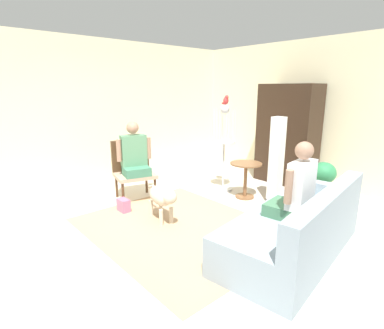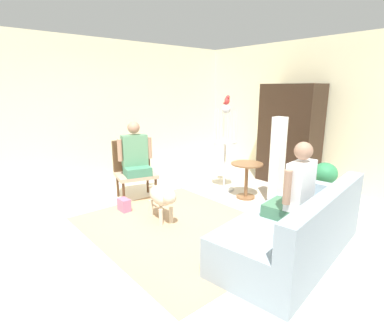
{
  "view_description": "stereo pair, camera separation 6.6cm",
  "coord_description": "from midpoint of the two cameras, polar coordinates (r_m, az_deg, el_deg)",
  "views": [
    {
      "loc": [
        2.99,
        -2.56,
        1.85
      ],
      "look_at": [
        -0.1,
        0.18,
        0.81
      ],
      "focal_mm": 28.51,
      "sensor_mm": 36.0,
      "label": 1
    },
    {
      "loc": [
        3.04,
        -2.51,
        1.85
      ],
      "look_at": [
        -0.1,
        0.18,
        0.81
      ],
      "focal_mm": 28.51,
      "sensor_mm": 36.0,
      "label": 2
    }
  ],
  "objects": [
    {
      "name": "ground_plane",
      "position": [
        4.35,
        -1.36,
        -11.1
      ],
      "size": [
        7.53,
        7.53,
        0.0
      ],
      "primitive_type": "plane",
      "color": "beige"
    },
    {
      "name": "back_wall",
      "position": [
        6.49,
        20.98,
        9.04
      ],
      "size": [
        5.9,
        0.12,
        2.76
      ],
      "primitive_type": "cube",
      "color": "beige",
      "rests_on": "ground"
    },
    {
      "name": "left_wall",
      "position": [
        6.4,
        -15.34,
        9.41
      ],
      "size": [
        0.12,
        6.88,
        2.76
      ],
      "primitive_type": "cube",
      "color": "beige",
      "rests_on": "ground"
    },
    {
      "name": "area_rug",
      "position": [
        4.24,
        -2.53,
        -11.76
      ],
      "size": [
        2.66,
        2.16,
        0.01
      ],
      "primitive_type": "cube",
      "color": "tan",
      "rests_on": "ground"
    },
    {
      "name": "couch",
      "position": [
        3.73,
        18.46,
        -11.5
      ],
      "size": [
        1.23,
        2.21,
        0.82
      ],
      "color": "#8EA0AD",
      "rests_on": "ground"
    },
    {
      "name": "armchair",
      "position": [
        5.32,
        -11.42,
        -0.17
      ],
      "size": [
        0.73,
        0.77,
        0.99
      ],
      "color": "#4C331E",
      "rests_on": "ground"
    },
    {
      "name": "person_on_couch",
      "position": [
        3.54,
        18.41,
        -4.33
      ],
      "size": [
        0.5,
        0.57,
        0.87
      ],
      "color": "#407051"
    },
    {
      "name": "person_on_armchair",
      "position": [
        5.12,
        -11.12,
        2.03
      ],
      "size": [
        0.5,
        0.56,
        0.87
      ],
      "color": "#3F7B5F"
    },
    {
      "name": "round_end_table",
      "position": [
        5.3,
        9.63,
        -1.92
      ],
      "size": [
        0.54,
        0.54,
        0.62
      ],
      "color": "brown",
      "rests_on": "ground"
    },
    {
      "name": "dog",
      "position": [
        4.34,
        -6.12,
        -6.03
      ],
      "size": [
        0.84,
        0.37,
        0.57
      ],
      "color": "beige",
      "rests_on": "ground"
    },
    {
      "name": "bird_cage_stand",
      "position": [
        5.57,
        5.64,
        3.35
      ],
      "size": [
        0.41,
        0.41,
        1.57
      ],
      "color": "silver",
      "rests_on": "ground"
    },
    {
      "name": "parrot",
      "position": [
        5.47,
        6.01,
        11.9
      ],
      "size": [
        0.17,
        0.1,
        0.16
      ],
      "color": "red",
      "rests_on": "bird_cage_stand"
    },
    {
      "name": "potted_plant",
      "position": [
        5.15,
        22.95,
        -2.7
      ],
      "size": [
        0.37,
        0.37,
        0.75
      ],
      "color": "#996047",
      "rests_on": "ground"
    },
    {
      "name": "column_lamp",
      "position": [
        5.1,
        15.13,
        0.58
      ],
      "size": [
        0.2,
        0.2,
        1.42
      ],
      "color": "#4C4742",
      "rests_on": "ground"
    },
    {
      "name": "armoire_cabinet",
      "position": [
        6.29,
        17.15,
        5.38
      ],
      "size": [
        1.12,
        0.56,
        1.93
      ],
      "primitive_type": "cube",
      "color": "black",
      "rests_on": "ground"
    },
    {
      "name": "handbag",
      "position": [
        4.86,
        -13.06,
        -7.45
      ],
      "size": [
        0.21,
        0.13,
        0.2
      ],
      "primitive_type": "cube",
      "color": "#D8668C",
      "rests_on": "ground"
    }
  ]
}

